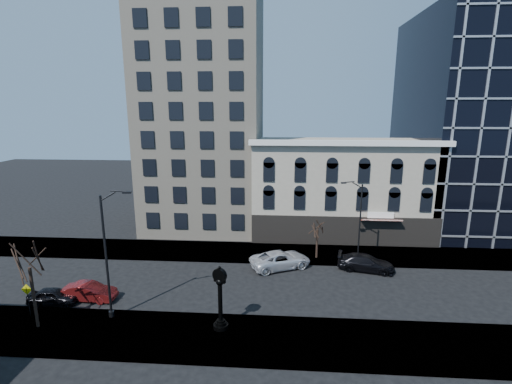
# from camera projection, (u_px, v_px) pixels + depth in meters

# --- Properties ---
(ground) EXTENTS (160.00, 160.00, 0.00)m
(ground) POSITION_uv_depth(u_px,v_px,m) (231.00, 285.00, 34.27)
(ground) COLOR black
(ground) RESTS_ON ground
(sidewalk_far) EXTENTS (160.00, 6.00, 0.12)m
(sidewalk_far) POSITION_uv_depth(u_px,v_px,m) (241.00, 252.00, 42.04)
(sidewalk_far) COLOR gray
(sidewalk_far) RESTS_ON ground
(sidewalk_near) EXTENTS (160.00, 6.00, 0.12)m
(sidewalk_near) POSITION_uv_depth(u_px,v_px,m) (217.00, 337.00, 26.48)
(sidewalk_near) COLOR gray
(sidewalk_near) RESTS_ON ground
(cream_tower) EXTENTS (15.90, 15.40, 42.50)m
(cream_tower) POSITION_uv_depth(u_px,v_px,m) (202.00, 82.00, 48.71)
(cream_tower) COLOR #BCAD97
(cream_tower) RESTS_ON ground
(victorian_row) EXTENTS (22.60, 11.19, 12.50)m
(victorian_row) POSITION_uv_depth(u_px,v_px,m) (340.00, 188.00, 47.57)
(victorian_row) COLOR #ACA28E
(victorian_row) RESTS_ON ground
(glass_office) EXTENTS (20.00, 20.15, 28.00)m
(glass_office) POSITION_uv_depth(u_px,v_px,m) (489.00, 123.00, 49.30)
(glass_office) COLOR black
(glass_office) RESTS_ON ground
(street_clock) EXTENTS (1.12, 1.12, 4.93)m
(street_clock) POSITION_uv_depth(u_px,v_px,m) (220.00, 300.00, 27.00)
(street_clock) COLOR black
(street_clock) RESTS_ON sidewalk_near
(street_lamp_near) EXTENTS (2.66, 0.76, 10.33)m
(street_lamp_near) POSITION_uv_depth(u_px,v_px,m) (113.00, 221.00, 27.33)
(street_lamp_near) COLOR black
(street_lamp_near) RESTS_ON sidewalk_near
(street_lamp_far) EXTENTS (2.30, 0.40, 8.87)m
(street_lamp_far) POSITION_uv_depth(u_px,v_px,m) (355.00, 201.00, 37.73)
(street_lamp_far) COLOR black
(street_lamp_far) RESTS_ON sidewalk_far
(bare_tree_near) EXTENTS (4.44, 4.44, 7.63)m
(bare_tree_near) POSITION_uv_depth(u_px,v_px,m) (27.00, 254.00, 26.38)
(bare_tree_near) COLOR black
(bare_tree_near) RESTS_ON sidewalk_near
(bare_tree_far) EXTENTS (2.97, 2.97, 5.10)m
(bare_tree_far) POSITION_uv_depth(u_px,v_px,m) (318.00, 224.00, 39.52)
(bare_tree_far) COLOR black
(bare_tree_far) RESTS_ON sidewalk_far
(warning_sign) EXTENTS (0.88, 0.07, 2.70)m
(warning_sign) POSITION_uv_depth(u_px,v_px,m) (27.00, 294.00, 28.65)
(warning_sign) COLOR black
(warning_sign) RESTS_ON sidewalk_near
(car_near_a) EXTENTS (4.19, 2.04, 1.38)m
(car_near_a) POSITION_uv_depth(u_px,v_px,m) (54.00, 296.00, 30.96)
(car_near_a) COLOR black
(car_near_a) RESTS_ON ground
(car_near_b) EXTENTS (4.59, 1.71, 1.50)m
(car_near_b) POSITION_uv_depth(u_px,v_px,m) (89.00, 292.00, 31.57)
(car_near_b) COLOR maroon
(car_near_b) RESTS_ON ground
(car_far_a) EXTENTS (6.83, 5.19, 1.72)m
(car_far_a) POSITION_uv_depth(u_px,v_px,m) (280.00, 260.00, 37.91)
(car_far_a) COLOR silver
(car_far_a) RESTS_ON ground
(car_far_b) EXTENTS (5.92, 3.41, 1.62)m
(car_far_b) POSITION_uv_depth(u_px,v_px,m) (366.00, 263.00, 37.31)
(car_far_b) COLOR black
(car_far_b) RESTS_ON ground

